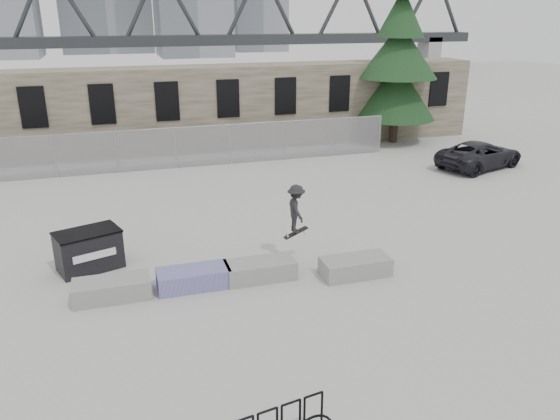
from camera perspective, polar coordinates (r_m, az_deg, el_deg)
The scene contains 12 objects.
ground at distance 15.80m, azimuth -5.14°, elevation -7.34°, with size 120.00×120.00×0.00m, color #A1A19C.
stone_wall at distance 30.55m, azimuth -11.88°, elevation 10.20°, with size 36.00×2.58×4.50m.
chainlink_fence at distance 27.14m, azimuth -10.88°, elevation 6.43°, with size 22.06×0.06×2.02m.
planter_far_left at distance 15.37m, azimuth -17.18°, elevation -7.83°, with size 2.00×0.90×0.54m.
planter_center_left at distance 15.46m, azimuth -9.01°, elevation -6.97°, with size 2.00×0.90×0.54m.
planter_center_right at distance 15.74m, azimuth -2.07°, elevation -6.19°, with size 2.00×0.90×0.54m.
planter_offset at distance 16.07m, azimuth 7.88°, elevation -5.81°, with size 2.00×0.90×0.54m.
dumpster at distance 17.15m, azimuth -19.35°, elevation -3.95°, with size 2.08×1.64×1.20m.
spruce_tree at distance 32.52m, azimuth 12.27°, elevation 15.15°, with size 4.55×4.55×11.50m.
truss_bridge at distance 70.02m, azimuth -6.92°, elevation 17.32°, with size 70.00×3.00×9.80m.
suv at distance 28.59m, azimuth 20.18°, elevation 5.46°, with size 2.17×4.71×1.31m, color black.
skateboarder at distance 16.40m, azimuth 1.70°, elevation 0.11°, with size 0.79×0.98×1.66m.
Camera 1 is at (-2.78, -13.77, 7.24)m, focal length 35.00 mm.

